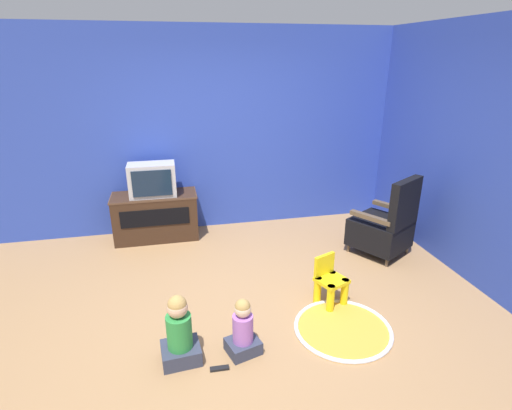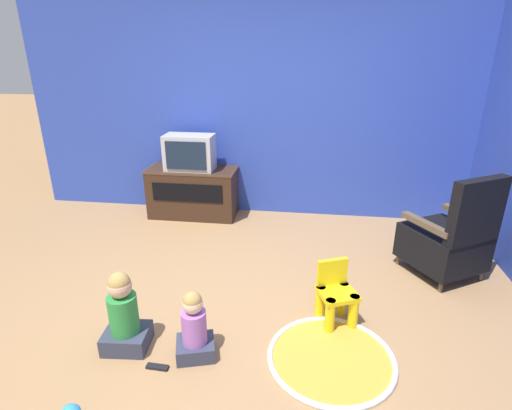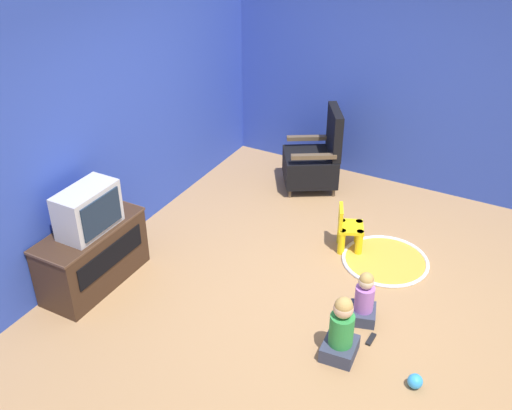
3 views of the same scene
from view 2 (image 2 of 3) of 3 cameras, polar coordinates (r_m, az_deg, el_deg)
The scene contains 10 objects.
ground_plane at distance 3.38m, azimuth -2.62°, elevation -14.44°, with size 30.00×30.00×0.00m, color #9E754C.
wall_back at distance 4.97m, azimuth -1.01°, elevation 14.03°, with size 5.53×0.12×2.69m.
tv_cabinet at distance 5.05m, azimuth -8.99°, elevation 1.94°, with size 1.09×0.47×0.61m.
television at distance 4.87m, azimuth -9.47°, elevation 7.41°, with size 0.58×0.32×0.42m.
black_armchair at distance 4.04m, azimuth 25.80°, elevation -4.44°, with size 0.82×0.83×1.01m.
yellow_kid_chair at distance 3.18m, azimuth 11.34°, elevation -12.86°, with size 0.34×0.34×0.49m.
play_mat at distance 2.97m, azimuth 10.69°, elevation -20.66°, with size 0.88×0.88×0.04m.
child_watching_left at distance 2.85m, azimuth -8.81°, elevation -17.08°, with size 0.31×0.29×0.51m.
child_watching_center at distance 3.00m, azimuth -18.36°, elevation -14.80°, with size 0.33×0.29×0.60m.
remote_control at distance 2.93m, azimuth -13.91°, elevation -21.55°, with size 0.15×0.05×0.02m.
Camera 2 is at (0.52, -2.69, 1.98)m, focal length 28.00 mm.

